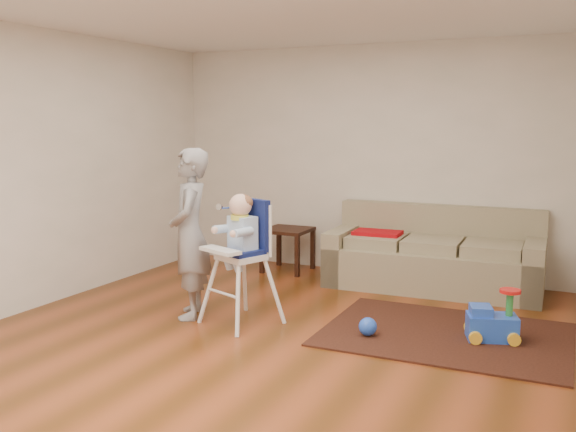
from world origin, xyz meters
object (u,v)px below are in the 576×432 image
at_px(side_table, 288,250).
at_px(adult, 190,234).
at_px(high_chair, 241,261).
at_px(ride_on_toy, 492,314).
at_px(sofa, 433,249).
at_px(toy_ball, 368,327).

distance_m(side_table, adult, 2.11).
xyz_separation_m(high_chair, adult, (-0.53, -0.02, 0.21)).
height_order(ride_on_toy, high_chair, high_chair).
height_order(sofa, side_table, sofa).
bearing_deg(side_table, high_chair, -76.21).
bearing_deg(sofa, adult, -134.63).
relative_size(toy_ball, adult, 0.10).
bearing_deg(ride_on_toy, side_table, 130.96).
bearing_deg(adult, toy_ball, 66.69).
height_order(side_table, toy_ball, side_table).
distance_m(toy_ball, high_chair, 1.25).
relative_size(sofa, ride_on_toy, 5.28).
relative_size(side_table, high_chair, 0.44).
distance_m(toy_ball, adult, 1.82).
bearing_deg(side_table, adult, -90.82).
bearing_deg(toy_ball, ride_on_toy, 19.83).
height_order(ride_on_toy, toy_ball, ride_on_toy).
xyz_separation_m(toy_ball, adult, (-1.68, -0.13, 0.69)).
xyz_separation_m(side_table, ride_on_toy, (2.61, -1.57, -0.03)).
distance_m(ride_on_toy, adult, 2.74).
height_order(side_table, ride_on_toy, side_table).
relative_size(ride_on_toy, toy_ball, 2.80).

